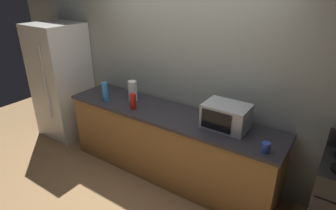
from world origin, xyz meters
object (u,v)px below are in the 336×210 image
Objects in this scene: bottle_hot_sauce at (133,101)px; mug_blue at (266,147)px; bottle_spray_cleaner at (105,92)px; paper_towel_roll at (133,91)px; refrigerator at (62,81)px; microwave at (226,116)px.

mug_blue is (1.66, -0.04, -0.05)m from bottle_hot_sauce.
bottle_spray_cleaner is 2.14m from mug_blue.
mug_blue is at bearing -7.47° from paper_towel_roll.
bottle_spray_cleaner is (-0.29, -0.22, -0.01)m from paper_towel_roll.
refrigerator is 2.78m from microwave.
microwave reaches higher than mug_blue.
microwave is 4.85× the size of mug_blue.
refrigerator is 18.19× the size of mug_blue.
refrigerator reaches higher than microwave.
paper_towel_roll is 2.73× the size of mug_blue.
bottle_spray_cleaner reaches higher than mug_blue.
refrigerator is at bearing 176.67° from mug_blue.
microwave is 1.78× the size of paper_towel_roll.
mug_blue is at bearing -1.41° from bottle_hot_sauce.
microwave is (2.78, 0.05, 0.13)m from refrigerator.
bottle_spray_cleaner is at bearing -172.52° from microwave.
paper_towel_roll is 1.37× the size of bottle_hot_sauce.
paper_towel_roll reaches higher than bottle_hot_sauce.
bottle_hot_sauce is 1.67m from mug_blue.
refrigerator is at bearing 171.87° from bottle_spray_cleaner.
bottle_spray_cleaner is 0.47m from bottle_hot_sauce.
bottle_spray_cleaner is at bearing -178.21° from bottle_hot_sauce.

